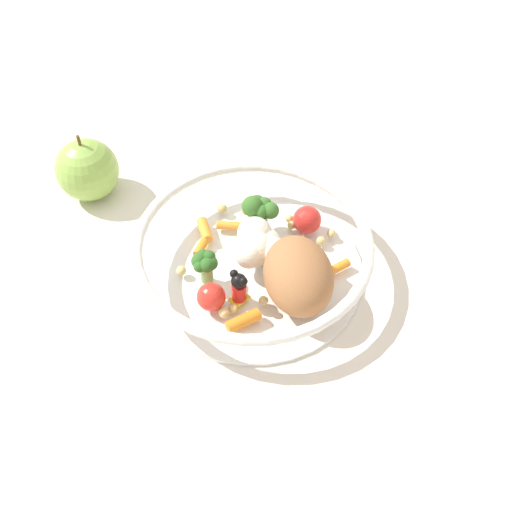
% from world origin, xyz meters
% --- Properties ---
extents(ground_plane, '(2.40, 2.40, 0.00)m').
position_xyz_m(ground_plane, '(0.00, 0.00, 0.00)').
color(ground_plane, silver).
extents(food_container, '(0.24, 0.24, 0.07)m').
position_xyz_m(food_container, '(-0.02, -0.01, 0.03)').
color(food_container, white).
rests_on(food_container, ground_plane).
extents(loose_apple, '(0.07, 0.07, 0.08)m').
position_xyz_m(loose_apple, '(-0.04, 0.22, 0.04)').
color(loose_apple, '#8CB74C').
rests_on(loose_apple, ground_plane).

